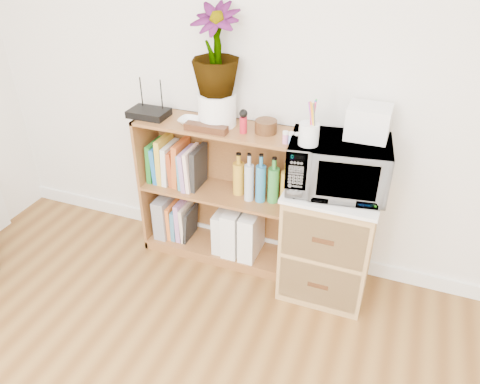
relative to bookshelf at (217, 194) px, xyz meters
The scene contains 21 objects.
skirting_board 0.57m from the bookshelf, 21.80° to the left, with size 4.00×0.02×0.10m, color white.
bookshelf is the anchor object (origin of this frame).
wicker_unit 0.76m from the bookshelf, ahead, with size 0.50×0.45×0.70m, color #9E7542.
microwave 0.85m from the bookshelf, ahead, with size 0.53×0.36×0.29m, color silver.
pen_cup 0.86m from the bookshelf, 16.88° to the right, with size 0.10×0.10×0.11m, color white.
small_appliance 1.07m from the bookshelf, ahead, with size 0.22×0.18×0.17m, color white.
router 0.66m from the bookshelf, behind, with size 0.24×0.16×0.04m, color black.
white_bowl 0.52m from the bookshelf, 168.95° to the right, with size 0.13×0.13×0.03m, color white.
plant_pot 0.57m from the bookshelf, 76.27° to the left, with size 0.22×0.22×0.19m, color white.
potted_plant 0.91m from the bookshelf, 76.27° to the left, with size 0.27×0.27×0.49m, color #376A2A.
trinket_box 0.51m from the bookshelf, 98.15° to the right, with size 0.26×0.06×0.04m, color #331A0D.
kokeshi_doll 0.56m from the bookshelf, 11.83° to the right, with size 0.04×0.04×0.10m, color #AF1525.
wooden_bowl 0.60m from the bookshelf, ahead, with size 0.13×0.13×0.07m, color #3D1F10.
paint_jars 0.70m from the bookshelf, 10.50° to the right, with size 0.10×0.04×0.05m, color pink.
file_box 0.47m from the bookshelf, behind, with size 0.09×0.23×0.29m, color gray.
magazine_holder_left 0.27m from the bookshelf, 12.41° to the right, with size 0.09×0.23×0.29m, color silver.
magazine_holder_mid 0.27m from the bookshelf, ahead, with size 0.10×0.26×0.32m, color white.
magazine_holder_right 0.34m from the bookshelf, ahead, with size 0.10×0.26×0.32m, color white.
cookbooks 0.33m from the bookshelf, behind, with size 0.36×0.20×0.31m.
liquor_bottles 0.34m from the bookshelf, ahead, with size 0.38×0.07×0.31m.
lower_books 0.39m from the bookshelf, behind, with size 0.16×0.19×0.29m.
Camera 1 is at (0.70, -0.24, 2.06)m, focal length 35.00 mm.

